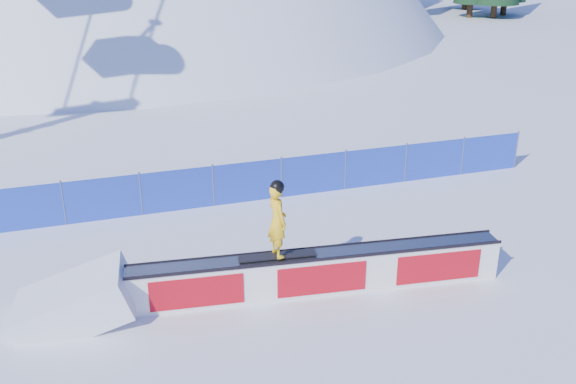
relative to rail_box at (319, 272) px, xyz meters
name	(u,v)px	position (x,y,z in m)	size (l,w,h in m)	color
ground	(212,291)	(-2.20, 0.75, -0.48)	(160.00, 160.00, 0.00)	white
snow_hill	(126,229)	(-2.20, 42.75, -18.48)	(64.00, 64.00, 64.00)	white
safety_fence	(178,190)	(-2.20, 5.25, 0.12)	(22.05, 0.05, 1.30)	#213FBF
rail_box	(319,272)	(0.00, 0.00, 0.00)	(8.10, 1.48, 0.97)	white
snow_ramp	(77,318)	(-5.02, 0.57, -0.48)	(2.25, 1.50, 0.84)	white
snowboarder	(277,220)	(-0.90, 0.10, 1.33)	(1.66, 0.62, 1.71)	black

